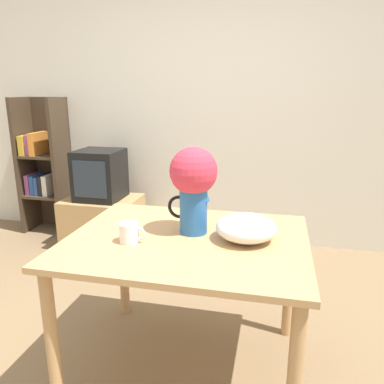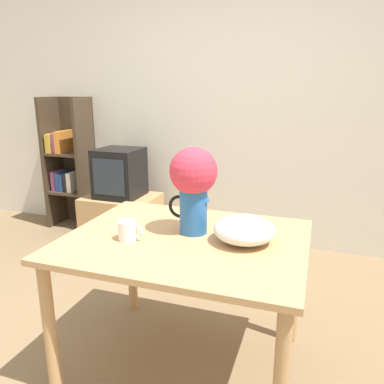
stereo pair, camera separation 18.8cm
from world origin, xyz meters
name	(u,v)px [view 1 (the left image)]	position (x,y,z in m)	size (l,w,h in m)	color
ground_plane	(136,382)	(0.00, 0.00, 0.00)	(12.00, 12.00, 0.00)	#7F6647
wall_back	(210,108)	(0.00, 2.06, 1.30)	(8.00, 0.05, 2.60)	silver
table	(187,257)	(0.23, 0.18, 0.65)	(1.19, 0.94, 0.76)	tan
flower_vase	(193,181)	(0.24, 0.26, 1.03)	(0.26, 0.24, 0.45)	#235B9E
coffee_mug	(130,233)	(-0.03, 0.06, 0.80)	(0.13, 0.09, 0.10)	white
white_bowl	(246,228)	(0.52, 0.22, 0.82)	(0.30, 0.30, 0.13)	silver
tv_stand	(103,222)	(-0.95, 1.62, 0.24)	(0.68, 0.52, 0.47)	tan
tv_set	(100,175)	(-0.95, 1.62, 0.71)	(0.40, 0.41, 0.46)	black
bookshelf	(44,167)	(-1.73, 1.89, 0.69)	(0.46, 0.33, 1.40)	#423323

